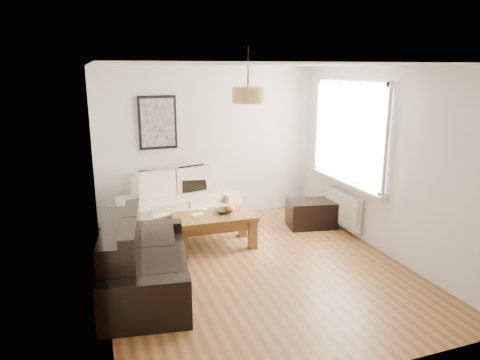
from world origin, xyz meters
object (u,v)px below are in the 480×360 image
object	(u,v)px
loveseat_cream	(179,202)
sofa_leather	(146,257)
ottoman	(311,214)
coffee_table	(214,231)

from	to	relation	value
loveseat_cream	sofa_leather	distance (m)	2.07
loveseat_cream	ottoman	xyz separation A→B (m)	(2.08, -0.64, -0.23)
loveseat_cream	ottoman	size ratio (longest dim) A/B	2.34
coffee_table	ottoman	size ratio (longest dim) A/B	1.53
ottoman	loveseat_cream	bearing A→B (deg)	162.99
coffee_table	sofa_leather	bearing A→B (deg)	-138.25
sofa_leather	ottoman	size ratio (longest dim) A/B	2.48
ottoman	sofa_leather	bearing A→B (deg)	-156.18
loveseat_cream	sofa_leather	size ratio (longest dim) A/B	0.94
coffee_table	ottoman	xyz separation A→B (m)	(1.76, 0.27, -0.02)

